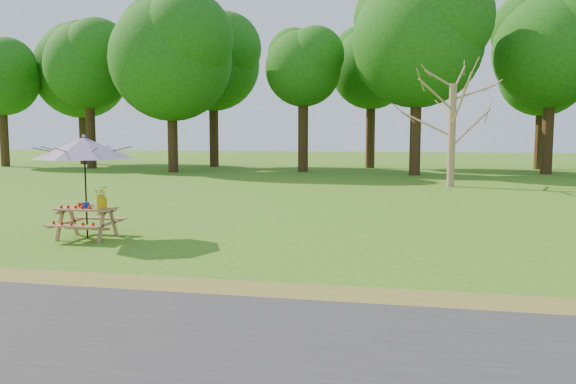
% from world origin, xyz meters
% --- Properties ---
extents(ground, '(120.00, 120.00, 0.00)m').
position_xyz_m(ground, '(0.00, 0.00, 0.00)').
color(ground, '#376312').
rests_on(ground, ground).
extents(road, '(120.00, 4.00, 0.01)m').
position_xyz_m(road, '(0.00, -5.00, 0.01)').
color(road, '#2D2D30').
rests_on(road, ground).
extents(drygrass_strip, '(120.00, 1.20, 0.01)m').
position_xyz_m(drygrass_strip, '(0.00, -2.80, 0.00)').
color(drygrass_strip, olive).
rests_on(drygrass_strip, ground).
extents(treeline, '(60.00, 12.00, 16.00)m').
position_xyz_m(treeline, '(0.00, 22.00, 8.00)').
color(treeline, '#17520E').
rests_on(treeline, ground).
extents(bare_tree, '(6.79, 6.79, 10.02)m').
position_xyz_m(bare_tree, '(4.08, 14.33, 6.09)').
color(bare_tree, '#91774F').
rests_on(bare_tree, ground).
extents(picnic_table, '(1.20, 1.32, 0.67)m').
position_xyz_m(picnic_table, '(-4.58, 0.50, 0.33)').
color(picnic_table, '#8E5F40').
rests_on(picnic_table, ground).
extents(patio_umbrella, '(2.10, 2.10, 2.25)m').
position_xyz_m(patio_umbrella, '(-4.58, 0.50, 1.95)').
color(patio_umbrella, black).
rests_on(patio_umbrella, ground).
extents(produce_bins, '(0.31, 0.38, 0.13)m').
position_xyz_m(produce_bins, '(-4.61, 0.52, 0.72)').
color(produce_bins, '#B31E0E').
rests_on(produce_bins, picnic_table).
extents(tomatoes_row, '(0.77, 0.13, 0.07)m').
position_xyz_m(tomatoes_row, '(-4.73, 0.32, 0.71)').
color(tomatoes_row, red).
rests_on(tomatoes_row, picnic_table).
extents(flower_bucket, '(0.34, 0.31, 0.47)m').
position_xyz_m(flower_bucket, '(-4.21, 0.50, 0.92)').
color(flower_bucket, gold).
rests_on(flower_bucket, picnic_table).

